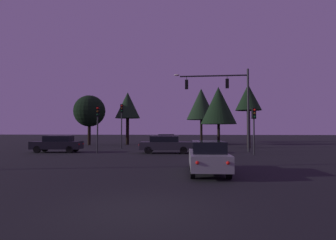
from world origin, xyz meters
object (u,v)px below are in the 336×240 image
(traffic_light_median, at_px, (122,117))
(traffic_light_corner_right, at_px, (254,121))
(tree_center_horizon, at_px, (248,98))
(tree_lot_edge, at_px, (201,104))
(traffic_light_corner_left, at_px, (98,120))
(traffic_signal_mast_arm, at_px, (227,95))
(car_crossing_right, at_px, (166,144))
(tree_behind_sign, at_px, (218,105))
(tree_left_far, at_px, (128,106))
(car_nearside_lane, at_px, (208,156))
(tree_right_cluster, at_px, (89,111))
(car_crossing_left, at_px, (57,144))
(car_far_lane, at_px, (167,140))

(traffic_light_median, bearing_deg, traffic_light_corner_right, -27.02)
(tree_center_horizon, xyz_separation_m, tree_lot_edge, (-5.00, 12.95, 0.51))
(traffic_light_corner_left, relative_size, tree_lot_edge, 0.46)
(traffic_signal_mast_arm, distance_m, car_crossing_right, 7.50)
(tree_behind_sign, height_order, tree_left_far, tree_behind_sign)
(car_nearside_lane, height_order, tree_behind_sign, tree_behind_sign)
(traffic_light_corner_right, distance_m, tree_center_horizon, 10.15)
(traffic_light_corner_left, relative_size, tree_left_far, 0.56)
(tree_lot_edge, bearing_deg, tree_right_cluster, -148.72)
(traffic_light_corner_right, relative_size, traffic_light_median, 0.79)
(car_nearside_lane, relative_size, tree_behind_sign, 0.58)
(tree_right_cluster, height_order, tree_lot_edge, tree_lot_edge)
(traffic_signal_mast_arm, distance_m, tree_right_cluster, 19.87)
(car_nearside_lane, height_order, car_crossing_right, same)
(car_crossing_right, bearing_deg, car_crossing_left, 179.82)
(traffic_signal_mast_arm, relative_size, car_far_lane, 1.64)
(traffic_light_corner_right, relative_size, car_crossing_left, 0.84)
(car_crossing_right, height_order, tree_right_cluster, tree_right_cluster)
(car_nearside_lane, distance_m, tree_behind_sign, 26.16)
(traffic_light_median, relative_size, car_crossing_left, 1.06)
(traffic_light_median, distance_m, car_nearside_lane, 18.56)
(car_nearside_lane, xyz_separation_m, car_crossing_right, (-3.04, 11.05, 0.00))
(traffic_light_corner_right, height_order, car_crossing_left, traffic_light_corner_right)
(tree_left_far, xyz_separation_m, tree_right_cluster, (-4.89, -1.57, -0.85))
(car_crossing_left, height_order, tree_lot_edge, tree_lot_edge)
(traffic_light_corner_left, bearing_deg, traffic_light_corner_right, -1.97)
(traffic_signal_mast_arm, distance_m, tree_behind_sign, 12.52)
(tree_left_far, xyz_separation_m, tree_center_horizon, (15.48, -5.18, 0.31))
(car_crossing_right, height_order, car_far_lane, same)
(car_crossing_right, distance_m, car_far_lane, 10.37)
(car_far_lane, distance_m, tree_lot_edge, 13.19)
(traffic_light_corner_left, bearing_deg, car_crossing_right, 6.84)
(car_far_lane, bearing_deg, tree_lot_edge, 66.86)
(traffic_light_median, distance_m, car_crossing_right, 7.97)
(traffic_light_corner_right, height_order, traffic_light_median, traffic_light_median)
(traffic_light_corner_left, bearing_deg, tree_center_horizon, 31.71)
(car_crossing_right, bearing_deg, car_far_lane, 94.82)
(traffic_signal_mast_arm, relative_size, tree_behind_sign, 0.96)
(traffic_light_corner_left, xyz_separation_m, tree_behind_sign, (11.93, 15.23, 2.52))
(car_crossing_right, bearing_deg, tree_behind_sign, 67.57)
(tree_behind_sign, bearing_deg, car_crossing_right, -112.43)
(traffic_signal_mast_arm, bearing_deg, car_crossing_right, -160.38)
(traffic_light_corner_right, bearing_deg, car_crossing_right, 170.98)
(traffic_signal_mast_arm, height_order, traffic_light_median, traffic_signal_mast_arm)
(traffic_light_median, height_order, tree_center_horizon, tree_center_horizon)
(traffic_light_corner_left, distance_m, tree_center_horizon, 17.60)
(traffic_light_corner_right, bearing_deg, car_crossing_left, 176.04)
(car_nearside_lane, bearing_deg, tree_lot_edge, 88.58)
(tree_lot_edge, bearing_deg, traffic_signal_mast_arm, -84.75)
(car_crossing_right, xyz_separation_m, car_far_lane, (-0.87, 10.33, -0.00))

